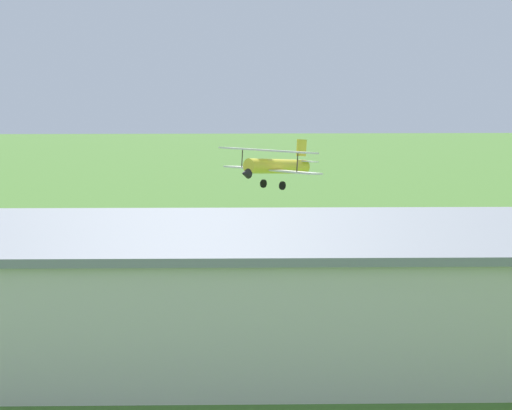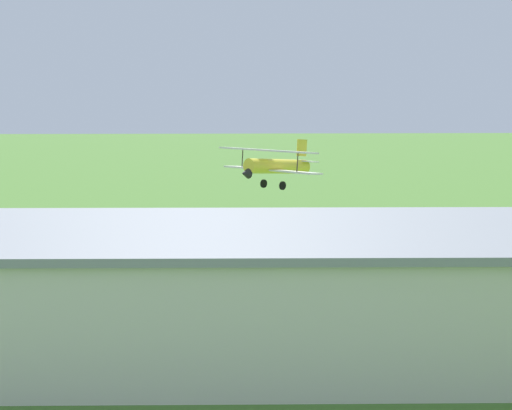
# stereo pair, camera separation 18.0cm
# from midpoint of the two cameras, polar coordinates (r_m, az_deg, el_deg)

# --- Properties ---
(ground_plane) EXTENTS (400.00, 400.00, 0.00)m
(ground_plane) POSITION_cam_midpoint_polar(r_m,az_deg,el_deg) (60.50, -5.54, -2.41)
(ground_plane) COLOR #47752D
(hangar) EXTENTS (35.11, 13.49, 5.76)m
(hangar) POSITION_cam_midpoint_polar(r_m,az_deg,el_deg) (31.77, -3.63, -7.02)
(hangar) COLOR beige
(hangar) RESTS_ON ground_plane
(biplane) EXTENTS (7.77, 7.77, 3.62)m
(biplane) POSITION_cam_midpoint_polar(r_m,az_deg,el_deg) (51.72, 1.47, 3.35)
(biplane) COLOR yellow
(person_near_hangar_door) EXTENTS (0.51, 0.51, 1.58)m
(person_near_hangar_door) POSITION_cam_midpoint_polar(r_m,az_deg,el_deg) (51.22, 13.20, -3.69)
(person_near_hangar_door) COLOR #33723F
(person_near_hangar_door) RESTS_ON ground_plane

